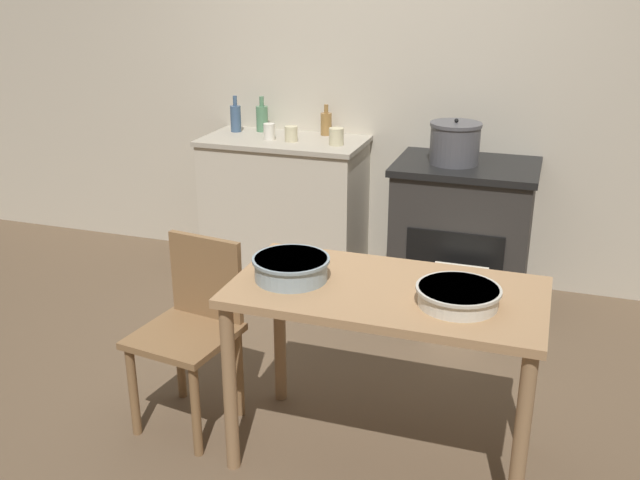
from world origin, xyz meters
name	(u,v)px	position (x,y,z in m)	size (l,w,h in m)	color
ground_plane	(293,380)	(0.00, 0.00, 0.00)	(14.00, 14.00, 0.00)	brown
wall_back	(378,79)	(0.00, 1.58, 1.27)	(8.00, 0.07, 2.55)	beige
counter_cabinet	(285,207)	(-0.53, 1.28, 0.46)	(1.04, 0.56, 0.92)	beige
stove	(462,232)	(0.64, 1.25, 0.43)	(0.83, 0.64, 0.87)	#2D2B28
work_table	(386,315)	(0.56, -0.43, 0.66)	(1.21, 0.63, 0.77)	#A87F56
chair	(193,326)	(-0.30, -0.42, 0.46)	(0.45, 0.45, 0.84)	olive
flour_sack	(457,304)	(0.70, 0.73, 0.20)	(0.30, 0.21, 0.39)	beige
stock_pot	(455,143)	(0.56, 1.22, 0.99)	(0.30, 0.30, 0.26)	#4C4C51
mixing_bowl_large	(458,295)	(0.84, -0.49, 0.81)	(0.31, 0.31, 0.07)	silver
mixing_bowl_small	(291,267)	(0.18, -0.46, 0.82)	(0.31, 0.31, 0.09)	#93A8B2
bottle_far_left	(262,118)	(-0.75, 1.45, 1.01)	(0.08, 0.08, 0.23)	#517F5B
bottle_left	(236,118)	(-0.91, 1.38, 1.01)	(0.07, 0.07, 0.24)	#3D5675
bottle_mid_left	(326,123)	(-0.31, 1.47, 1.00)	(0.07, 0.07, 0.20)	olive
cup_center_left	(269,132)	(-0.61, 1.23, 0.97)	(0.07, 0.07, 0.10)	silver
cup_center	(336,137)	(-0.16, 1.22, 0.97)	(0.09, 0.09, 0.10)	beige
cup_center_right	(291,134)	(-0.46, 1.23, 0.97)	(0.08, 0.08, 0.09)	beige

